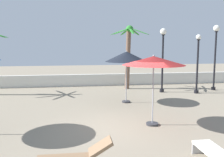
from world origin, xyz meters
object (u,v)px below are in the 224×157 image
object	(u,v)px
lamp_post_2	(163,50)
lounge_chair_1	(218,153)
lamp_post_1	(216,47)
lounge_chair_2	(75,157)
palm_tree_1	(129,48)
lamp_post_0	(198,60)
patio_umbrella_0	(154,61)
patio_umbrella_2	(126,57)

from	to	relation	value
lamp_post_2	lounge_chair_1	bearing A→B (deg)	-101.62
lamp_post_1	lounge_chair_2	size ratio (longest dim) A/B	2.32
palm_tree_1	lamp_post_0	world-z (taller)	palm_tree_1
patio_umbrella_0	lounge_chair_1	world-z (taller)	patio_umbrella_0
palm_tree_1	lounge_chair_1	distance (m)	12.03
lamp_post_2	lounge_chair_1	xyz separation A→B (m)	(-2.09, -10.18, -2.31)
palm_tree_1	lounge_chair_1	bearing A→B (deg)	-91.02
lounge_chair_2	lounge_chair_1	bearing A→B (deg)	-4.64
patio_umbrella_2	lounge_chair_2	size ratio (longest dim) A/B	1.48
patio_umbrella_0	lamp_post_0	size ratio (longest dim) A/B	0.74
patio_umbrella_2	lamp_post_2	xyz separation A→B (m)	(2.91, 2.55, 0.25)
patio_umbrella_0	patio_umbrella_2	bearing A→B (deg)	93.16
patio_umbrella_0	lamp_post_1	bearing A→B (deg)	46.35
lounge_chair_1	palm_tree_1	bearing A→B (deg)	88.98
lamp_post_2	lounge_chair_1	world-z (taller)	lamp_post_2
patio_umbrella_0	palm_tree_1	xyz separation A→B (m)	(0.81, 8.14, 0.32)
lamp_post_2	lamp_post_0	bearing A→B (deg)	-18.65
lamp_post_1	lounge_chair_1	size ratio (longest dim) A/B	2.33
patio_umbrella_2	lamp_post_1	bearing A→B (deg)	22.59
lamp_post_2	palm_tree_1	bearing A→B (deg)	139.60
lamp_post_0	patio_umbrella_2	bearing A→B (deg)	-159.46
lounge_chair_1	lounge_chair_2	size ratio (longest dim) A/B	1.00
patio_umbrella_2	patio_umbrella_0	bearing A→B (deg)	-86.84
patio_umbrella_2	lounge_chair_2	world-z (taller)	patio_umbrella_2
patio_umbrella_0	lamp_post_0	distance (m)	7.53
patio_umbrella_2	lamp_post_1	size ratio (longest dim) A/B	0.64
patio_umbrella_0	lamp_post_0	xyz separation A→B (m)	(4.74, 5.84, -0.35)
lamp_post_0	lounge_chair_1	bearing A→B (deg)	-113.59
lamp_post_0	lamp_post_1	distance (m)	2.08
lounge_chair_1	patio_umbrella_2	bearing A→B (deg)	96.11
lamp_post_1	lounge_chair_1	bearing A→B (deg)	-119.32
patio_umbrella_0	lounge_chair_2	size ratio (longest dim) A/B	1.46
lamp_post_1	patio_umbrella_2	bearing A→B (deg)	-157.41
patio_umbrella_0	lamp_post_1	size ratio (longest dim) A/B	0.63
patio_umbrella_0	lamp_post_1	distance (m)	9.34
patio_umbrella_0	palm_tree_1	bearing A→B (deg)	84.34
palm_tree_1	patio_umbrella_0	bearing A→B (deg)	-95.66
palm_tree_1	lounge_chair_1	xyz separation A→B (m)	(-0.21, -11.79, -2.41)
patio_umbrella_0	lounge_chair_1	size ratio (longest dim) A/B	1.46
lamp_post_2	lounge_chair_2	size ratio (longest dim) A/B	2.19
lamp_post_2	lounge_chair_2	xyz separation A→B (m)	(-5.72, -9.89, -2.31)
palm_tree_1	lamp_post_0	distance (m)	4.61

